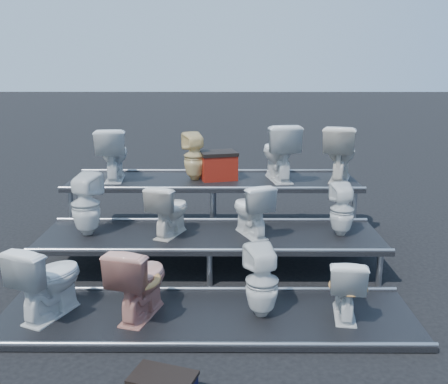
{
  "coord_description": "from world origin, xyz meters",
  "views": [
    {
      "loc": [
        0.19,
        -5.87,
        2.53
      ],
      "look_at": [
        0.17,
        0.1,
        0.98
      ],
      "focal_mm": 40.0,
      "sensor_mm": 36.0,
      "label": 1
    }
  ],
  "objects_px": {
    "toilet_2": "(262,281)",
    "toilet_3": "(345,286)",
    "toilet_11": "(340,153)",
    "toilet_5": "(169,210)",
    "toilet_8": "(113,154)",
    "toilet_9": "(194,156)",
    "toilet_4": "(86,204)",
    "toilet_1": "(140,280)",
    "toilet_10": "(279,152)",
    "red_crate": "(218,167)",
    "toilet_6": "(251,209)",
    "toilet_7": "(342,210)",
    "toilet_0": "(48,279)"
  },
  "relations": [
    {
      "from": "toilet_2",
      "to": "toilet_3",
      "type": "distance_m",
      "value": 0.83
    },
    {
      "from": "toilet_11",
      "to": "toilet_5",
      "type": "bearing_deg",
      "value": 46.84
    },
    {
      "from": "toilet_8",
      "to": "toilet_3",
      "type": "bearing_deg",
      "value": 132.13
    },
    {
      "from": "toilet_8",
      "to": "toilet_9",
      "type": "xyz_separation_m",
      "value": [
        1.19,
        0.0,
        -0.04
      ]
    },
    {
      "from": "toilet_3",
      "to": "toilet_5",
      "type": "distance_m",
      "value": 2.33
    },
    {
      "from": "toilet_3",
      "to": "toilet_4",
      "type": "height_order",
      "value": "toilet_4"
    },
    {
      "from": "toilet_1",
      "to": "toilet_3",
      "type": "xyz_separation_m",
      "value": [
        2.05,
        0.0,
        -0.06
      ]
    },
    {
      "from": "toilet_10",
      "to": "red_crate",
      "type": "bearing_deg",
      "value": -12.37
    },
    {
      "from": "toilet_2",
      "to": "toilet_9",
      "type": "relative_size",
      "value": 1.05
    },
    {
      "from": "toilet_1",
      "to": "toilet_8",
      "type": "height_order",
      "value": "toilet_8"
    },
    {
      "from": "toilet_8",
      "to": "toilet_1",
      "type": "bearing_deg",
      "value": 101.57
    },
    {
      "from": "toilet_6",
      "to": "red_crate",
      "type": "distance_m",
      "value": 1.43
    },
    {
      "from": "toilet_4",
      "to": "toilet_3",
      "type": "bearing_deg",
      "value": 174.56
    },
    {
      "from": "toilet_2",
      "to": "toilet_7",
      "type": "xyz_separation_m",
      "value": [
        1.07,
        1.3,
        0.36
      ]
    },
    {
      "from": "toilet_0",
      "to": "toilet_11",
      "type": "height_order",
      "value": "toilet_11"
    },
    {
      "from": "toilet_1",
      "to": "toilet_9",
      "type": "distance_m",
      "value": 2.74
    },
    {
      "from": "toilet_8",
      "to": "toilet_6",
      "type": "bearing_deg",
      "value": 141.0
    },
    {
      "from": "toilet_11",
      "to": "red_crate",
      "type": "bearing_deg",
      "value": 16.65
    },
    {
      "from": "toilet_2",
      "to": "toilet_7",
      "type": "distance_m",
      "value": 1.72
    },
    {
      "from": "toilet_3",
      "to": "toilet_0",
      "type": "bearing_deg",
      "value": 8.14
    },
    {
      "from": "toilet_0",
      "to": "toilet_4",
      "type": "bearing_deg",
      "value": -68.39
    },
    {
      "from": "toilet_1",
      "to": "toilet_8",
      "type": "distance_m",
      "value": 2.84
    },
    {
      "from": "toilet_1",
      "to": "toilet_5",
      "type": "distance_m",
      "value": 1.35
    },
    {
      "from": "toilet_8",
      "to": "toilet_11",
      "type": "height_order",
      "value": "toilet_11"
    },
    {
      "from": "toilet_2",
      "to": "red_crate",
      "type": "xyz_separation_m",
      "value": [
        -0.48,
        2.64,
        0.61
      ]
    },
    {
      "from": "toilet_6",
      "to": "toilet_7",
      "type": "xyz_separation_m",
      "value": [
        1.12,
        0.0,
        -0.01
      ]
    },
    {
      "from": "toilet_0",
      "to": "toilet_2",
      "type": "xyz_separation_m",
      "value": [
        2.13,
        0.0,
        -0.02
      ]
    },
    {
      "from": "toilet_3",
      "to": "toilet_10",
      "type": "xyz_separation_m",
      "value": [
        -0.42,
        2.6,
        0.9
      ]
    },
    {
      "from": "toilet_4",
      "to": "toilet_8",
      "type": "height_order",
      "value": "toilet_8"
    },
    {
      "from": "toilet_7",
      "to": "toilet_8",
      "type": "relative_size",
      "value": 0.84
    },
    {
      "from": "toilet_0",
      "to": "toilet_6",
      "type": "distance_m",
      "value": 2.47
    },
    {
      "from": "toilet_2",
      "to": "toilet_10",
      "type": "distance_m",
      "value": 2.77
    },
    {
      "from": "toilet_1",
      "to": "toilet_2",
      "type": "distance_m",
      "value": 1.22
    },
    {
      "from": "toilet_0",
      "to": "toilet_11",
      "type": "bearing_deg",
      "value": -119.21
    },
    {
      "from": "toilet_0",
      "to": "toilet_10",
      "type": "distance_m",
      "value": 3.73
    },
    {
      "from": "toilet_6",
      "to": "toilet_11",
      "type": "xyz_separation_m",
      "value": [
        1.36,
        1.3,
        0.47
      ]
    },
    {
      "from": "toilet_8",
      "to": "toilet_10",
      "type": "relative_size",
      "value": 0.92
    },
    {
      "from": "toilet_0",
      "to": "red_crate",
      "type": "distance_m",
      "value": 3.17
    },
    {
      "from": "toilet_1",
      "to": "toilet_8",
      "type": "bearing_deg",
      "value": -56.35
    },
    {
      "from": "toilet_6",
      "to": "red_crate",
      "type": "relative_size",
      "value": 1.32
    },
    {
      "from": "toilet_0",
      "to": "toilet_1",
      "type": "bearing_deg",
      "value": -156.37
    },
    {
      "from": "toilet_10",
      "to": "toilet_5",
      "type": "bearing_deg",
      "value": 31.91
    },
    {
      "from": "toilet_0",
      "to": "toilet_4",
      "type": "distance_m",
      "value": 1.36
    },
    {
      "from": "red_crate",
      "to": "toilet_3",
      "type": "bearing_deg",
      "value": -78.09
    },
    {
      "from": "toilet_0",
      "to": "toilet_8",
      "type": "relative_size",
      "value": 1.01
    },
    {
      "from": "toilet_4",
      "to": "toilet_10",
      "type": "distance_m",
      "value": 2.84
    },
    {
      "from": "toilet_1",
      "to": "toilet_11",
      "type": "height_order",
      "value": "toilet_11"
    },
    {
      "from": "toilet_3",
      "to": "toilet_9",
      "type": "xyz_separation_m",
      "value": [
        -1.65,
        2.6,
        0.83
      ]
    },
    {
      "from": "toilet_10",
      "to": "toilet_3",
      "type": "bearing_deg",
      "value": 89.58
    },
    {
      "from": "toilet_2",
      "to": "toilet_4",
      "type": "relative_size",
      "value": 0.95
    }
  ]
}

